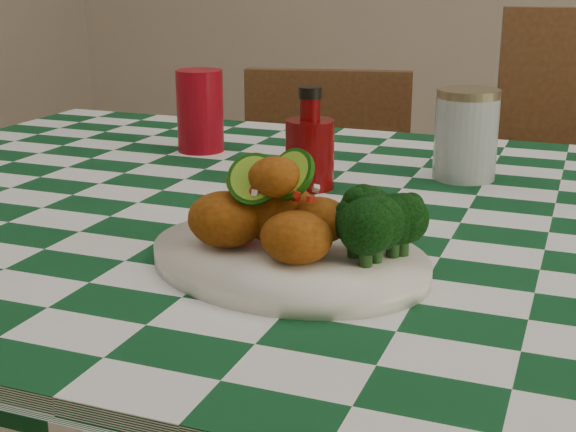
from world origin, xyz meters
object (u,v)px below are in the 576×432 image
at_px(wooden_chair_left, 318,269).
at_px(ketchup_bottle, 310,138).
at_px(red_tumbler, 200,111).
at_px(mason_jar, 466,134).
at_px(plate, 288,259).
at_px(fried_chicken_pile, 279,204).

bearing_deg(wooden_chair_left, ketchup_bottle, -85.22).
distance_m(red_tumbler, ketchup_bottle, 0.30).
xyz_separation_m(ketchup_bottle, mason_jar, (0.19, 0.13, -0.01)).
relative_size(plate, ketchup_bottle, 2.17).
bearing_deg(red_tumbler, plate, -54.01).
bearing_deg(mason_jar, plate, -104.17).
relative_size(plate, wooden_chair_left, 0.36).
relative_size(plate, red_tumbler, 2.27).
height_order(fried_chicken_pile, mason_jar, mason_jar).
height_order(fried_chicken_pile, wooden_chair_left, fried_chicken_pile).
xyz_separation_m(plate, mason_jar, (0.11, 0.43, 0.06)).
xyz_separation_m(mason_jar, wooden_chair_left, (-0.38, 0.46, -0.42)).
relative_size(fried_chicken_pile, ketchup_bottle, 1.07).
relative_size(red_tumbler, mason_jar, 1.04).
xyz_separation_m(fried_chicken_pile, ketchup_bottle, (-0.07, 0.30, 0.00)).
distance_m(fried_chicken_pile, ketchup_bottle, 0.31).
bearing_deg(mason_jar, ketchup_bottle, -145.78).
height_order(plate, wooden_chair_left, wooden_chair_left).
bearing_deg(mason_jar, wooden_chair_left, 129.72).
height_order(plate, red_tumbler, red_tumbler).
bearing_deg(ketchup_bottle, fried_chicken_pile, -76.25).
bearing_deg(red_tumbler, ketchup_bottle, -32.35).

